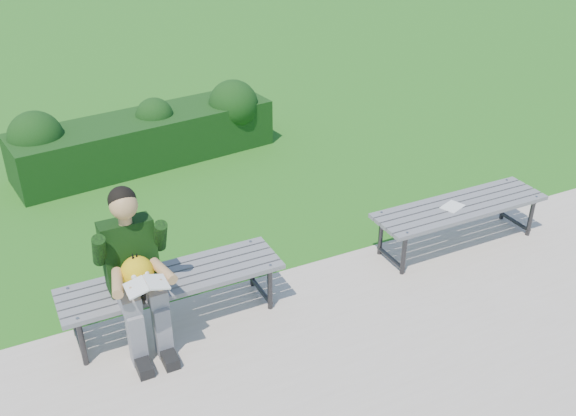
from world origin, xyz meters
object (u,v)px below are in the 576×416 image
object	(u,v)px
paper_sheet	(453,207)
bench_left	(172,282)
hedge	(146,134)
seated_boy	(135,267)
bench_right	(460,210)

from	to	relation	value
paper_sheet	bench_left	bearing A→B (deg)	178.51
paper_sheet	hedge	bearing A→B (deg)	121.97
hedge	bench_left	size ratio (longest dim) A/B	1.86
bench_left	seated_boy	bearing A→B (deg)	-162.27
bench_left	seated_boy	size ratio (longest dim) A/B	1.37
seated_boy	paper_sheet	distance (m)	3.09
bench_left	bench_right	size ratio (longest dim) A/B	1.00
hedge	bench_left	bearing A→B (deg)	-101.74
hedge	paper_sheet	size ratio (longest dim) A/B	12.81
bench_right	paper_sheet	size ratio (longest dim) A/B	6.88
bench_left	bench_right	distance (m)	2.88
hedge	seated_boy	world-z (taller)	seated_boy
hedge	paper_sheet	bearing A→B (deg)	-58.03
hedge	paper_sheet	world-z (taller)	hedge
bench_right	paper_sheet	distance (m)	0.12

